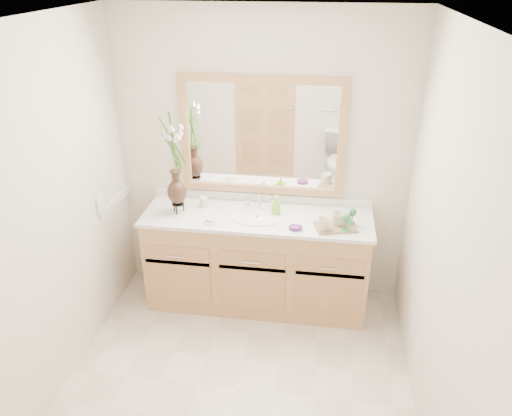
% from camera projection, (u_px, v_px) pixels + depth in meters
% --- Properties ---
extents(floor, '(2.60, 2.60, 0.00)m').
position_uv_depth(floor, '(237.00, 388.00, 3.46)').
color(floor, beige).
rests_on(floor, ground).
extents(ceiling, '(2.40, 2.60, 0.02)m').
position_uv_depth(ceiling, '(228.00, 22.00, 2.39)').
color(ceiling, white).
rests_on(ceiling, wall_back).
extents(wall_back, '(2.40, 0.02, 2.40)m').
position_uv_depth(wall_back, '(262.00, 160.00, 4.08)').
color(wall_back, white).
rests_on(wall_back, floor).
extents(wall_left, '(0.02, 2.60, 2.40)m').
position_uv_depth(wall_left, '(42.00, 225.00, 3.08)').
color(wall_left, white).
rests_on(wall_left, floor).
extents(wall_right, '(0.02, 2.60, 2.40)m').
position_uv_depth(wall_right, '(445.00, 254.00, 2.77)').
color(wall_right, white).
rests_on(wall_right, floor).
extents(vanity, '(1.80, 0.55, 0.80)m').
position_uv_depth(vanity, '(257.00, 261.00, 4.18)').
color(vanity, tan).
rests_on(vanity, floor).
extents(counter, '(1.84, 0.57, 0.03)m').
position_uv_depth(counter, '(257.00, 217.00, 4.00)').
color(counter, white).
rests_on(counter, vanity).
extents(sink, '(0.38, 0.34, 0.23)m').
position_uv_depth(sink, '(257.00, 223.00, 4.00)').
color(sink, white).
rests_on(sink, counter).
extents(mirror, '(1.32, 0.04, 0.97)m').
position_uv_depth(mirror, '(262.00, 137.00, 3.97)').
color(mirror, white).
rests_on(mirror, wall_back).
extents(switch_plate, '(0.02, 0.12, 0.12)m').
position_uv_depth(switch_plate, '(101.00, 203.00, 3.85)').
color(switch_plate, white).
rests_on(switch_plate, wall_left).
extents(flower_vase, '(0.18, 0.18, 0.74)m').
position_uv_depth(flower_vase, '(174.00, 153.00, 3.83)').
color(flower_vase, black).
rests_on(flower_vase, counter).
extents(tumbler, '(0.07, 0.07, 0.08)m').
position_uv_depth(tumbler, '(204.00, 202.00, 4.12)').
color(tumbler, beige).
rests_on(tumbler, counter).
extents(soap_dish, '(0.11, 0.11, 0.03)m').
position_uv_depth(soap_dish, '(210.00, 222.00, 3.88)').
color(soap_dish, beige).
rests_on(soap_dish, counter).
extents(soap_bottle, '(0.07, 0.08, 0.14)m').
position_uv_depth(soap_bottle, '(276.00, 205.00, 4.01)').
color(soap_bottle, '#89D833').
rests_on(soap_bottle, counter).
extents(purple_dish, '(0.13, 0.11, 0.04)m').
position_uv_depth(purple_dish, '(295.00, 227.00, 3.78)').
color(purple_dish, '#5E236B').
rests_on(purple_dish, counter).
extents(tray, '(0.35, 0.28, 0.02)m').
position_uv_depth(tray, '(335.00, 227.00, 3.81)').
color(tray, brown).
rests_on(tray, counter).
extents(mug_left, '(0.13, 0.12, 0.10)m').
position_uv_depth(mug_left, '(324.00, 224.00, 3.73)').
color(mug_left, beige).
rests_on(mug_left, tray).
extents(mug_right, '(0.14, 0.14, 0.11)m').
position_uv_depth(mug_right, '(338.00, 218.00, 3.81)').
color(mug_right, beige).
rests_on(mug_right, tray).
extents(goblet_front, '(0.06, 0.06, 0.14)m').
position_uv_depth(goblet_front, '(346.00, 219.00, 3.71)').
color(goblet_front, '#277638').
rests_on(goblet_front, tray).
extents(goblet_back, '(0.06, 0.06, 0.13)m').
position_uv_depth(goblet_back, '(353.00, 213.00, 3.81)').
color(goblet_back, '#277638').
rests_on(goblet_back, tray).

